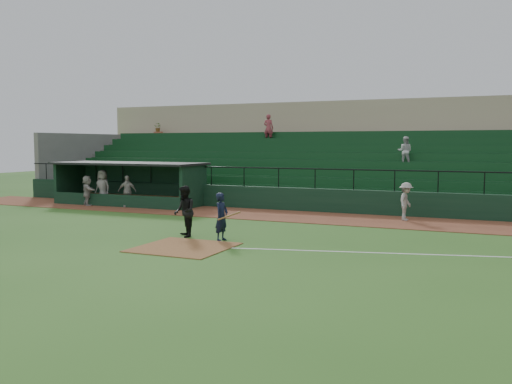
% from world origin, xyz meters
% --- Properties ---
extents(ground, '(90.00, 90.00, 0.00)m').
position_xyz_m(ground, '(0.00, 0.00, 0.00)').
color(ground, '#2E5C1D').
rests_on(ground, ground).
extents(warning_track, '(40.00, 4.00, 0.03)m').
position_xyz_m(warning_track, '(0.00, 8.00, 0.01)').
color(warning_track, brown).
rests_on(warning_track, ground).
extents(home_plate_dirt, '(3.00, 3.00, 0.03)m').
position_xyz_m(home_plate_dirt, '(0.00, -1.00, 0.01)').
color(home_plate_dirt, brown).
rests_on(home_plate_dirt, ground).
extents(foul_line, '(17.49, 4.44, 0.01)m').
position_xyz_m(foul_line, '(8.00, 1.20, 0.01)').
color(foul_line, white).
rests_on(foul_line, ground).
extents(stadium_structure, '(38.00, 13.08, 6.40)m').
position_xyz_m(stadium_structure, '(-0.00, 16.46, 2.30)').
color(stadium_structure, black).
rests_on(stadium_structure, ground).
extents(dugout, '(8.90, 3.20, 2.42)m').
position_xyz_m(dugout, '(-9.75, 9.56, 1.33)').
color(dugout, black).
rests_on(dugout, ground).
extents(batter_at_plate, '(1.02, 0.70, 1.74)m').
position_xyz_m(batter_at_plate, '(0.55, 0.70, 0.87)').
color(batter_at_plate, black).
rests_on(batter_at_plate, ground).
extents(umpire, '(1.16, 1.18, 1.92)m').
position_xyz_m(umpire, '(-1.11, 0.88, 0.96)').
color(umpire, black).
rests_on(umpire, ground).
extents(runner, '(0.75, 1.17, 1.72)m').
position_xyz_m(runner, '(5.80, 8.61, 0.89)').
color(runner, '#A49F99').
rests_on(runner, warning_track).
extents(dugout_player_a, '(1.10, 0.72, 1.73)m').
position_xyz_m(dugout_player_a, '(-8.94, 7.86, 0.90)').
color(dugout_player_a, '#A8A29D').
rests_on(dugout_player_a, warning_track).
extents(dugout_player_b, '(0.98, 0.66, 1.97)m').
position_xyz_m(dugout_player_b, '(-10.92, 8.24, 1.02)').
color(dugout_player_b, gray).
rests_on(dugout_player_b, warning_track).
extents(dugout_player_c, '(1.55, 1.30, 1.68)m').
position_xyz_m(dugout_player_c, '(-11.52, 7.64, 0.87)').
color(dugout_player_c, '#ABA5A0').
rests_on(dugout_player_c, warning_track).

